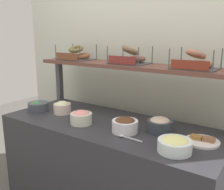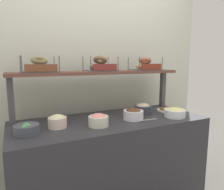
% 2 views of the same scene
% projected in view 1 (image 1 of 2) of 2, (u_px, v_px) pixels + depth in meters
% --- Properties ---
extents(back_wall, '(2.93, 0.06, 2.40)m').
position_uv_depth(back_wall, '(144.00, 70.00, 2.32)').
color(back_wall, silver).
rests_on(back_wall, ground_plane).
extents(deli_counter, '(1.73, 0.70, 0.85)m').
position_uv_depth(deli_counter, '(109.00, 173.00, 2.06)').
color(deli_counter, '#2D2D33').
rests_on(deli_counter, ground_plane).
extents(shelf_riser_left, '(0.05, 0.05, 0.40)m').
position_uv_depth(shelf_riser_left, '(60.00, 81.00, 2.58)').
color(shelf_riser_left, '#4C4C51').
rests_on(shelf_riser_left, deli_counter).
extents(upper_shelf, '(1.69, 0.32, 0.03)m').
position_uv_depth(upper_shelf, '(128.00, 66.00, 2.08)').
color(upper_shelf, brown).
rests_on(upper_shelf, shelf_riser_left).
extents(bowl_lox_spread, '(0.17, 0.17, 0.11)m').
position_uv_depth(bowl_lox_spread, '(81.00, 117.00, 1.95)').
color(bowl_lox_spread, silver).
rests_on(bowl_lox_spread, deli_counter).
extents(bowl_potato_salad, '(0.15, 0.15, 0.11)m').
position_uv_depth(bowl_potato_salad, '(62.00, 107.00, 2.20)').
color(bowl_potato_salad, silver).
rests_on(bowl_potato_salad, deli_counter).
extents(bowl_chocolate_spread, '(0.18, 0.18, 0.11)m').
position_uv_depth(bowl_chocolate_spread, '(125.00, 125.00, 1.79)').
color(bowl_chocolate_spread, white).
rests_on(bowl_chocolate_spread, deli_counter).
extents(bowl_egg_salad, '(0.20, 0.20, 0.09)m').
position_uv_depth(bowl_egg_salad, '(175.00, 144.00, 1.49)').
color(bowl_egg_salad, white).
rests_on(bowl_egg_salad, deli_counter).
extents(bowl_veggie_mix, '(0.18, 0.18, 0.09)m').
position_uv_depth(bowl_veggie_mix, '(38.00, 106.00, 2.28)').
color(bowl_veggie_mix, '#444953').
rests_on(bowl_veggie_mix, deli_counter).
extents(bowl_tuna_salad, '(0.18, 0.18, 0.11)m').
position_uv_depth(bowl_tuna_salad, '(160.00, 125.00, 1.78)').
color(bowl_tuna_salad, '#333A43').
rests_on(bowl_tuna_salad, deli_counter).
extents(serving_plate_white, '(0.21, 0.21, 0.04)m').
position_uv_depth(serving_plate_white, '(202.00, 141.00, 1.62)').
color(serving_plate_white, white).
rests_on(serving_plate_white, deli_counter).
extents(serving_spoon_near_plate, '(0.18, 0.03, 0.01)m').
position_uv_depth(serving_spoon_near_plate, '(126.00, 137.00, 1.69)').
color(serving_spoon_near_plate, '#B7B7BC').
rests_on(serving_spoon_near_plate, deli_counter).
extents(bagel_basket_cinnamon_raisin, '(0.31, 0.24, 0.14)m').
position_uv_depth(bagel_basket_cinnamon_raisin, '(76.00, 55.00, 2.37)').
color(bagel_basket_cinnamon_raisin, '#4C4C51').
rests_on(bagel_basket_cinnamon_raisin, upper_shelf).
extents(bagel_basket_poppy, '(0.29, 0.26, 0.15)m').
position_uv_depth(bagel_basket_poppy, '(130.00, 58.00, 2.06)').
color(bagel_basket_poppy, '#4C4C51').
rests_on(bagel_basket_poppy, upper_shelf).
extents(bagel_basket_everything, '(0.30, 0.24, 0.14)m').
position_uv_depth(bagel_basket_everything, '(195.00, 62.00, 1.76)').
color(bagel_basket_everything, '#4C4C51').
rests_on(bagel_basket_everything, upper_shelf).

